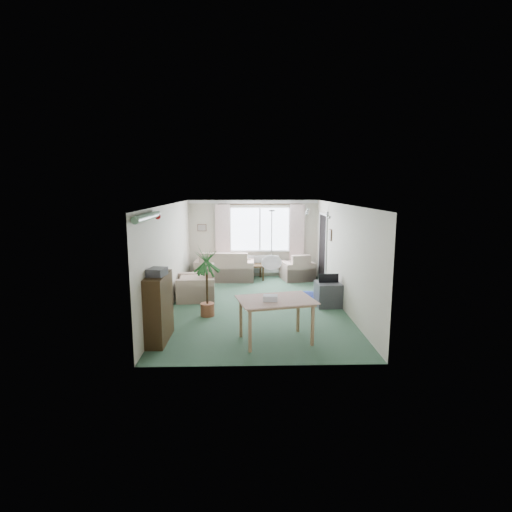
{
  "coord_description": "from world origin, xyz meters",
  "views": [
    {
      "loc": [
        -0.26,
        -9.15,
        2.76
      ],
      "look_at": [
        0.0,
        0.3,
        1.15
      ],
      "focal_mm": 28.0,
      "sensor_mm": 36.0,
      "label": 1
    }
  ],
  "objects_px": {
    "armchair_left": "(196,282)",
    "pet_bed": "(308,297)",
    "armchair_corner": "(297,267)",
    "tv_cube": "(328,294)",
    "bookshelf": "(158,308)",
    "coffee_table": "(247,272)",
    "dining_table": "(276,321)",
    "sofa": "(225,266)",
    "houseplant": "(207,282)"
  },
  "relations": [
    {
      "from": "bookshelf",
      "to": "pet_bed",
      "type": "bearing_deg",
      "value": 41.15
    },
    {
      "from": "sofa",
      "to": "pet_bed",
      "type": "xyz_separation_m",
      "value": [
        2.2,
        -2.24,
        -0.38
      ]
    },
    {
      "from": "armchair_left",
      "to": "tv_cube",
      "type": "xyz_separation_m",
      "value": [
        3.2,
        -0.67,
        -0.15
      ]
    },
    {
      "from": "pet_bed",
      "to": "bookshelf",
      "type": "bearing_deg",
      "value": -140.08
    },
    {
      "from": "armchair_corner",
      "to": "pet_bed",
      "type": "xyz_separation_m",
      "value": [
        -0.01,
        -2.22,
        -0.34
      ]
    },
    {
      "from": "sofa",
      "to": "dining_table",
      "type": "distance_m",
      "value": 5.12
    },
    {
      "from": "bookshelf",
      "to": "dining_table",
      "type": "relative_size",
      "value": 1.0
    },
    {
      "from": "coffee_table",
      "to": "tv_cube",
      "type": "distance_m",
      "value": 3.38
    },
    {
      "from": "armchair_left",
      "to": "dining_table",
      "type": "relative_size",
      "value": 0.79
    },
    {
      "from": "sofa",
      "to": "pet_bed",
      "type": "bearing_deg",
      "value": 136.32
    },
    {
      "from": "dining_table",
      "to": "tv_cube",
      "type": "relative_size",
      "value": 1.99
    },
    {
      "from": "bookshelf",
      "to": "tv_cube",
      "type": "height_order",
      "value": "bookshelf"
    },
    {
      "from": "armchair_corner",
      "to": "houseplant",
      "type": "relative_size",
      "value": 0.6
    },
    {
      "from": "armchair_corner",
      "to": "houseplant",
      "type": "xyz_separation_m",
      "value": [
        -2.42,
        -3.45,
        0.35
      ]
    },
    {
      "from": "houseplant",
      "to": "dining_table",
      "type": "bearing_deg",
      "value": -47.58
    },
    {
      "from": "armchair_left",
      "to": "houseplant",
      "type": "height_order",
      "value": "houseplant"
    },
    {
      "from": "coffee_table",
      "to": "houseplant",
      "type": "distance_m",
      "value": 3.62
    },
    {
      "from": "armchair_left",
      "to": "dining_table",
      "type": "bearing_deg",
      "value": 27.57
    },
    {
      "from": "armchair_corner",
      "to": "dining_table",
      "type": "height_order",
      "value": "armchair_corner"
    },
    {
      "from": "sofa",
      "to": "dining_table",
      "type": "height_order",
      "value": "sofa"
    },
    {
      "from": "bookshelf",
      "to": "tv_cube",
      "type": "bearing_deg",
      "value": 31.88
    },
    {
      "from": "armchair_corner",
      "to": "tv_cube",
      "type": "bearing_deg",
      "value": 86.51
    },
    {
      "from": "pet_bed",
      "to": "tv_cube",
      "type": "bearing_deg",
      "value": -54.39
    },
    {
      "from": "armchair_left",
      "to": "coffee_table",
      "type": "height_order",
      "value": "armchair_left"
    },
    {
      "from": "armchair_corner",
      "to": "tv_cube",
      "type": "distance_m",
      "value": 2.79
    },
    {
      "from": "sofa",
      "to": "bookshelf",
      "type": "xyz_separation_m",
      "value": [
        -0.95,
        -4.88,
        0.17
      ]
    },
    {
      "from": "bookshelf",
      "to": "pet_bed",
      "type": "xyz_separation_m",
      "value": [
        3.15,
        2.64,
        -0.55
      ]
    },
    {
      "from": "sofa",
      "to": "bookshelf",
      "type": "height_order",
      "value": "bookshelf"
    },
    {
      "from": "armchair_corner",
      "to": "bookshelf",
      "type": "relative_size",
      "value": 0.73
    },
    {
      "from": "sofa",
      "to": "pet_bed",
      "type": "relative_size",
      "value": 2.66
    },
    {
      "from": "armchair_left",
      "to": "dining_table",
      "type": "xyz_separation_m",
      "value": [
        1.79,
        -2.87,
        -0.05
      ]
    },
    {
      "from": "sofa",
      "to": "dining_table",
      "type": "xyz_separation_m",
      "value": [
        1.17,
        -4.98,
        -0.06
      ]
    },
    {
      "from": "tv_cube",
      "to": "pet_bed",
      "type": "relative_size",
      "value": 0.93
    },
    {
      "from": "houseplant",
      "to": "pet_bed",
      "type": "bearing_deg",
      "value": 27.1
    },
    {
      "from": "armchair_corner",
      "to": "armchair_left",
      "type": "height_order",
      "value": "armchair_left"
    },
    {
      "from": "armchair_left",
      "to": "coffee_table",
      "type": "relative_size",
      "value": 0.94
    },
    {
      "from": "armchair_corner",
      "to": "coffee_table",
      "type": "distance_m",
      "value": 1.55
    },
    {
      "from": "coffee_table",
      "to": "armchair_left",
      "type": "bearing_deg",
      "value": -121.29
    },
    {
      "from": "pet_bed",
      "to": "armchair_left",
      "type": "bearing_deg",
      "value": 177.34
    },
    {
      "from": "coffee_table",
      "to": "armchair_corner",
      "type": "bearing_deg",
      "value": -0.93
    },
    {
      "from": "sofa",
      "to": "houseplant",
      "type": "height_order",
      "value": "houseplant"
    },
    {
      "from": "armchair_corner",
      "to": "bookshelf",
      "type": "height_order",
      "value": "bookshelf"
    },
    {
      "from": "tv_cube",
      "to": "pet_bed",
      "type": "distance_m",
      "value": 0.7
    },
    {
      "from": "coffee_table",
      "to": "bookshelf",
      "type": "relative_size",
      "value": 0.84
    },
    {
      "from": "houseplant",
      "to": "dining_table",
      "type": "height_order",
      "value": "houseplant"
    },
    {
      "from": "coffee_table",
      "to": "bookshelf",
      "type": "height_order",
      "value": "bookshelf"
    },
    {
      "from": "sofa",
      "to": "armchair_corner",
      "type": "distance_m",
      "value": 2.21
    },
    {
      "from": "coffee_table",
      "to": "tv_cube",
      "type": "relative_size",
      "value": 1.66
    },
    {
      "from": "armchair_left",
      "to": "pet_bed",
      "type": "xyz_separation_m",
      "value": [
        2.81,
        -0.13,
        -0.37
      ]
    },
    {
      "from": "armchair_left",
      "to": "bookshelf",
      "type": "xyz_separation_m",
      "value": [
        -0.34,
        -2.77,
        0.18
      ]
    }
  ]
}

